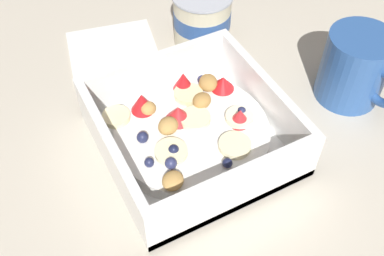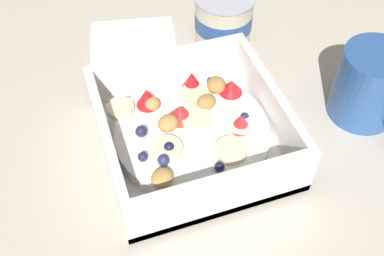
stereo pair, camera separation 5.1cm
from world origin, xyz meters
TOP-DOWN VIEW (x-y plane):
  - ground_plane at (0.00, 0.00)m, footprint 2.40×2.40m
  - fruit_bowl at (0.01, -0.01)m, footprint 0.20×0.20m
  - yogurt_cup at (-0.15, 0.09)m, footprint 0.08×0.08m
  - coffee_mug at (0.03, 0.20)m, footprint 0.11×0.08m
  - folded_napkin at (-0.19, -0.03)m, footprint 0.14×0.14m

SIDE VIEW (x-z plane):
  - ground_plane at x=0.00m, z-range 0.00..0.00m
  - folded_napkin at x=-0.19m, z-range 0.00..0.01m
  - fruit_bowl at x=0.01m, z-range -0.01..0.05m
  - yogurt_cup at x=-0.15m, z-range 0.00..0.08m
  - coffee_mug at x=0.03m, z-range 0.00..0.09m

